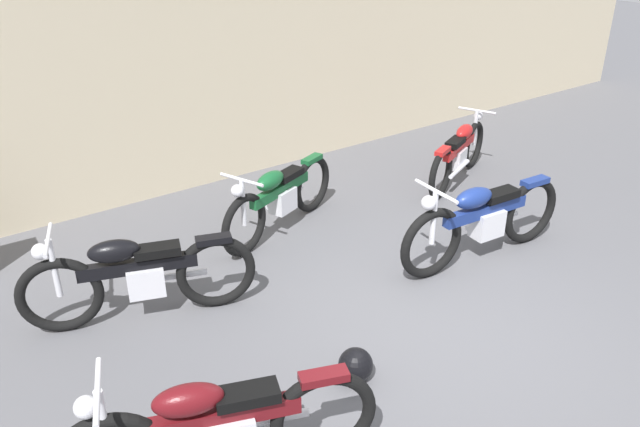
{
  "coord_description": "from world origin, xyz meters",
  "views": [
    {
      "loc": [
        -3.68,
        -3.18,
        3.55
      ],
      "look_at": [
        -0.18,
        1.69,
        0.55
      ],
      "focal_mm": 35.88,
      "sensor_mm": 36.0,
      "label": 1
    }
  ],
  "objects_px": {
    "helmet": "(356,365)",
    "motorcycle_red": "(459,153)",
    "motorcycle_blue": "(483,219)",
    "motorcycle_black": "(137,275)",
    "motorcycle_green": "(279,197)"
  },
  "relations": [
    {
      "from": "helmet",
      "to": "motorcycle_red",
      "type": "height_order",
      "value": "motorcycle_red"
    },
    {
      "from": "motorcycle_blue",
      "to": "motorcycle_black",
      "type": "xyz_separation_m",
      "value": [
        -3.38,
        1.09,
        -0.01
      ]
    },
    {
      "from": "motorcycle_red",
      "to": "motorcycle_green",
      "type": "xyz_separation_m",
      "value": [
        -2.76,
        0.19,
        0.02
      ]
    },
    {
      "from": "motorcycle_green",
      "to": "motorcycle_black",
      "type": "bearing_deg",
      "value": -1.23
    },
    {
      "from": "motorcycle_black",
      "to": "motorcycle_green",
      "type": "height_order",
      "value": "motorcycle_black"
    },
    {
      "from": "helmet",
      "to": "motorcycle_green",
      "type": "relative_size",
      "value": 0.15
    },
    {
      "from": "motorcycle_black",
      "to": "motorcycle_red",
      "type": "xyz_separation_m",
      "value": [
        4.73,
        0.52,
        -0.04
      ]
    },
    {
      "from": "helmet",
      "to": "motorcycle_black",
      "type": "distance_m",
      "value": 2.15
    },
    {
      "from": "motorcycle_green",
      "to": "motorcycle_red",
      "type": "bearing_deg",
      "value": 155.22
    },
    {
      "from": "motorcycle_black",
      "to": "helmet",
      "type": "bearing_deg",
      "value": 139.77
    },
    {
      "from": "helmet",
      "to": "motorcycle_black",
      "type": "height_order",
      "value": "motorcycle_black"
    },
    {
      "from": "helmet",
      "to": "motorcycle_black",
      "type": "xyz_separation_m",
      "value": [
        -1.08,
        1.83,
        0.32
      ]
    },
    {
      "from": "helmet",
      "to": "motorcycle_blue",
      "type": "height_order",
      "value": "motorcycle_blue"
    },
    {
      "from": "motorcycle_blue",
      "to": "motorcycle_red",
      "type": "height_order",
      "value": "motorcycle_blue"
    },
    {
      "from": "helmet",
      "to": "motorcycle_blue",
      "type": "xyz_separation_m",
      "value": [
        2.3,
        0.74,
        0.33
      ]
    }
  ]
}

